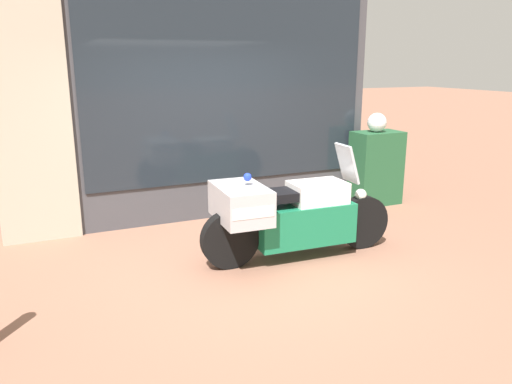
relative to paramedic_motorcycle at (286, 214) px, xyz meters
name	(u,v)px	position (x,y,z in m)	size (l,w,h in m)	color
ground_plane	(256,263)	(-0.37, 0.02, -0.54)	(60.00, 60.00, 0.00)	#8E604C
shop_building	(169,78)	(-0.77, 2.02, 1.45)	(5.29, 0.55, 3.97)	#424247
window_display	(225,182)	(0.03, 2.05, -0.08)	(3.90, 0.30, 1.91)	slate
paramedic_motorcycle	(286,214)	(0.00, 0.00, 0.00)	(2.35, 0.83, 1.29)	black
utility_cabinet	(376,168)	(2.37, 1.50, 0.03)	(0.76, 0.47, 1.15)	#235633
white_helmet	(377,122)	(2.33, 1.48, 0.76)	(0.29, 0.29, 0.29)	white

